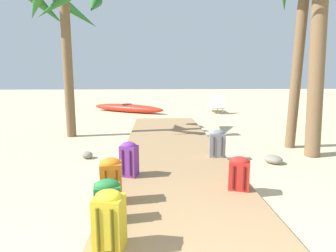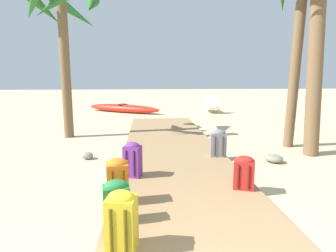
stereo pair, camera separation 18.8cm
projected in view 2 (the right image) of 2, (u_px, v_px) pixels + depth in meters
The scene contains 14 objects.
ground_plane at pixel (178, 169), 5.22m from camera, with size 60.00×60.00×0.00m, color #CCB789.
boardwalk at pixel (173, 153), 6.16m from camera, with size 2.11×9.62×0.08m, color #9E7A51.
backpack_grey at pixel (218, 142), 5.74m from camera, with size 0.33×0.25×0.55m.
backpack_orange at pixel (118, 180), 3.61m from camera, with size 0.29×0.28×0.59m.
backpack_green at pixel (116, 200), 3.15m from camera, with size 0.32×0.26×0.49m.
backpack_purple at pixel (133, 158), 4.58m from camera, with size 0.31×0.28×0.57m.
backpack_red at pixel (244, 171), 4.09m from camera, with size 0.34×0.29×0.49m.
backpack_yellow at pixel (122, 220), 2.62m from camera, with size 0.30×0.29×0.59m.
palm_tree_near_right at pixel (321, 3), 5.75m from camera, with size 2.19×2.08×4.23m.
palm_tree_far_left at pixel (62, 20), 7.43m from camera, with size 2.08×2.05×4.01m.
lounge_chair at pixel (211, 105), 13.16m from camera, with size 0.63×1.54×0.80m.
kayak at pixel (123, 108), 13.20m from camera, with size 3.65×2.57×0.39m.
rock_right_near at pixel (274, 158), 5.64m from camera, with size 0.32×0.37×0.16m, color gray.
rock_left_mid at pixel (87, 156), 5.85m from camera, with size 0.22×0.25×0.15m, color gray.
Camera 2 is at (-0.56, -1.12, 1.70)m, focal length 30.49 mm.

